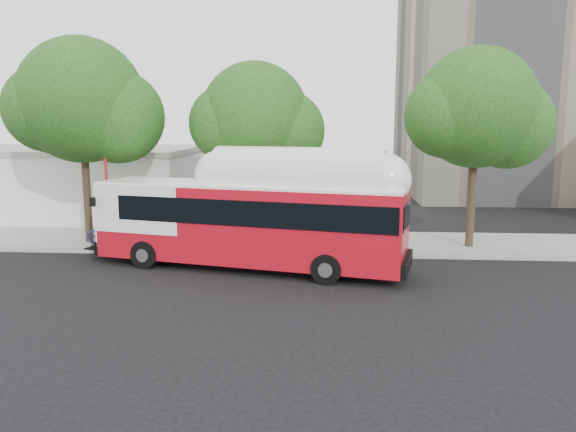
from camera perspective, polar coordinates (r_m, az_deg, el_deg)
ground at (r=21.18m, az=-2.62°, el=-6.52°), size 120.00×120.00×0.00m
sidewalk at (r=27.44m, az=-1.07°, el=-2.61°), size 60.00×5.00×0.15m
curb_strip at (r=24.91m, az=-1.59°, el=-3.87°), size 60.00×0.30×0.15m
red_curb_segment at (r=25.37m, az=-8.37°, el=-3.71°), size 10.00×0.32×0.16m
street_tree_left at (r=27.99m, az=-19.28°, el=10.57°), size 6.67×5.80×9.74m
street_tree_mid at (r=26.43m, az=-2.49°, el=9.66°), size 5.75×5.00×8.62m
street_tree_right at (r=27.01m, az=19.45°, el=9.87°), size 6.21×5.40×9.18m
low_commercial_bldg at (r=38.11m, az=-21.52°, el=3.33°), size 16.20×10.20×4.25m
transit_bus at (r=22.42m, az=-3.81°, el=-0.79°), size 13.52×5.48×3.94m
signal_pole at (r=27.03m, az=-17.88°, el=1.69°), size 0.13×0.44×4.62m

